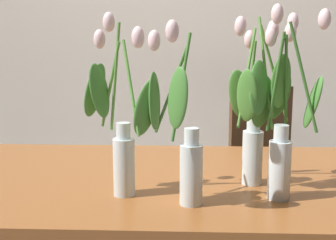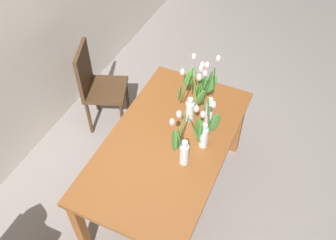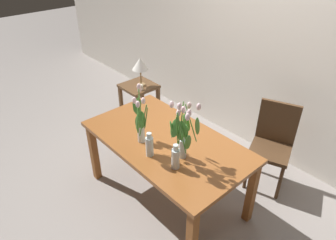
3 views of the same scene
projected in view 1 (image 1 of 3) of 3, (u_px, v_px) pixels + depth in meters
The scene contains 7 objects.
room_wall_rear at pixel (178, 16), 2.95m from camera, with size 9.00×0.10×2.70m, color silver.
dining_table at pixel (169, 201), 1.61m from camera, with size 1.60×0.90×0.74m.
tulip_vase_0 at pixel (183, 145), 1.29m from camera, with size 0.16×0.17×0.53m.
tulip_vase_1 at pixel (280, 125), 1.37m from camera, with size 0.23×0.17×0.57m.
tulip_vase_2 at pixel (257, 116), 1.47m from camera, with size 0.23×0.25×0.58m.
tulip_vase_3 at pixel (120, 130), 1.37m from camera, with size 0.27×0.19×0.56m.
dining_chair at pixel (269, 159), 2.60m from camera, with size 0.52×0.52×0.93m.
Camera 1 is at (0.06, -1.52, 1.23)m, focal length 48.23 mm.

